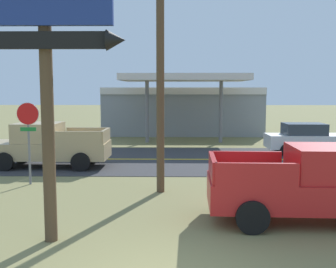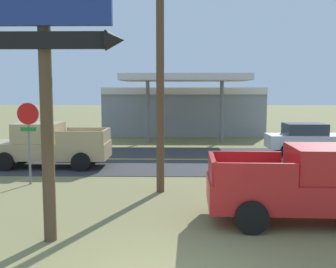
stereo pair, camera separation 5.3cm
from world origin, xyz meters
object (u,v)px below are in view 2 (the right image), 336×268
Objects in this scene: motel_sign at (45,22)px; pickup_tan_on_road at (48,145)px; utility_pole at (160,53)px; gas_station at (183,109)px; pickup_red_parked_on_lawn at (313,185)px; stop_sign at (28,128)px; car_white_far_lane at (306,138)px.

pickup_tan_on_road is (-2.90, 8.93, -3.84)m from motel_sign.
utility_pole is 0.71× the size of gas_station.
motel_sign is 10.14m from pickup_tan_on_road.
pickup_red_parked_on_lawn is at bearing -38.84° from pickup_tan_on_road.
pickup_red_parked_on_lawn is at bearing -24.67° from stop_sign.
gas_station is 15.69m from pickup_tan_on_road.
pickup_tan_on_road is (-5.13, 4.33, -3.59)m from utility_pole.
gas_station is at bearing 81.95° from motel_sign.
pickup_red_parked_on_lawn is (4.01, -3.04, -3.59)m from utility_pole.
utility_pole is at bearing 64.08° from motel_sign.
car_white_far_lane is (12.61, 4.00, -0.13)m from pickup_tan_on_road.
motel_sign is 0.81× the size of utility_pole.
gas_station is 2.28× the size of pickup_red_parked_on_lawn.
utility_pole is 7.62m from pickup_tan_on_road.
motel_sign is at bearing -115.92° from utility_pole.
gas_station reaches higher than pickup_tan_on_road.
gas_station is (1.06, 18.72, -2.61)m from utility_pole.
pickup_red_parked_on_lawn is at bearing -37.09° from utility_pole.
utility_pole is at bearing -131.89° from car_white_far_lane.
stop_sign reaches higher than pickup_red_parked_on_lawn.
pickup_tan_on_road is 1.24× the size of car_white_far_lane.
stop_sign is 0.35× the size of utility_pole.
utility_pole is at bearing -40.15° from pickup_tan_on_road.
stop_sign reaches higher than car_white_far_lane.
motel_sign is 16.65m from car_white_far_lane.
motel_sign reaches higher than pickup_tan_on_road.
utility_pole is 18.93m from gas_station.
utility_pole reaches higher than car_white_far_lane.
car_white_far_lane is at bearing -58.31° from gas_station.
car_white_far_lane is at bearing 73.08° from pickup_red_parked_on_lawn.
stop_sign is 14.30m from car_white_far_lane.
utility_pole is at bearing 142.91° from pickup_red_parked_on_lawn.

